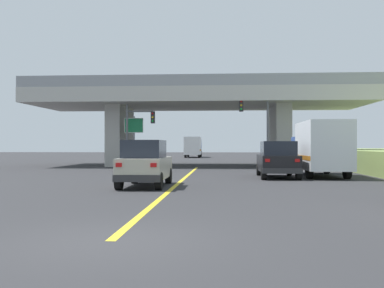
{
  "coord_description": "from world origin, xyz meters",
  "views": [
    {
      "loc": [
        2.09,
        -8.26,
        1.78
      ],
      "look_at": [
        -0.23,
        25.77,
        1.91
      ],
      "focal_mm": 42.11,
      "sensor_mm": 36.0,
      "label": 1
    }
  ],
  "objects_px": {
    "traffic_signal_farside": "(137,127)",
    "highway_sign": "(134,130)",
    "suv_lead": "(145,163)",
    "semi_truck_distant": "(193,147)",
    "suv_crossing": "(278,159)",
    "traffic_signal_nearside": "(259,119)",
    "box_truck": "(320,148)"
  },
  "relations": [
    {
      "from": "box_truck",
      "to": "traffic_signal_farside",
      "type": "xyz_separation_m",
      "value": [
        -12.55,
        9.27,
        1.61
      ]
    },
    {
      "from": "suv_crossing",
      "to": "traffic_signal_farside",
      "type": "bearing_deg",
      "value": 134.1
    },
    {
      "from": "traffic_signal_nearside",
      "to": "traffic_signal_farside",
      "type": "bearing_deg",
      "value": 177.15
    },
    {
      "from": "box_truck",
      "to": "highway_sign",
      "type": "xyz_separation_m",
      "value": [
        -12.95,
        10.17,
        1.43
      ]
    },
    {
      "from": "suv_crossing",
      "to": "highway_sign",
      "type": "height_order",
      "value": "highway_sign"
    },
    {
      "from": "suv_lead",
      "to": "traffic_signal_nearside",
      "type": "relative_size",
      "value": 0.7
    },
    {
      "from": "suv_lead",
      "to": "box_truck",
      "type": "height_order",
      "value": "box_truck"
    },
    {
      "from": "traffic_signal_nearside",
      "to": "semi_truck_distant",
      "type": "relative_size",
      "value": 0.84
    },
    {
      "from": "suv_lead",
      "to": "semi_truck_distant",
      "type": "distance_m",
      "value": 48.71
    },
    {
      "from": "suv_lead",
      "to": "traffic_signal_farside",
      "type": "bearing_deg",
      "value": 102.22
    },
    {
      "from": "suv_lead",
      "to": "suv_crossing",
      "type": "distance_m",
      "value": 8.72
    },
    {
      "from": "box_truck",
      "to": "traffic_signal_nearside",
      "type": "height_order",
      "value": "traffic_signal_nearside"
    },
    {
      "from": "traffic_signal_nearside",
      "to": "highway_sign",
      "type": "distance_m",
      "value": 10.25
    },
    {
      "from": "suv_lead",
      "to": "suv_crossing",
      "type": "height_order",
      "value": "same"
    },
    {
      "from": "box_truck",
      "to": "highway_sign",
      "type": "distance_m",
      "value": 16.52
    },
    {
      "from": "traffic_signal_nearside",
      "to": "suv_lead",
      "type": "bearing_deg",
      "value": -111.24
    },
    {
      "from": "box_truck",
      "to": "traffic_signal_nearside",
      "type": "xyz_separation_m",
      "value": [
        -2.82,
        8.78,
        2.19
      ]
    },
    {
      "from": "traffic_signal_nearside",
      "to": "highway_sign",
      "type": "relative_size",
      "value": 1.46
    },
    {
      "from": "traffic_signal_farside",
      "to": "highway_sign",
      "type": "height_order",
      "value": "traffic_signal_farside"
    },
    {
      "from": "highway_sign",
      "to": "traffic_signal_nearside",
      "type": "bearing_deg",
      "value": -7.79
    },
    {
      "from": "suv_crossing",
      "to": "highway_sign",
      "type": "relative_size",
      "value": 1.11
    },
    {
      "from": "traffic_signal_nearside",
      "to": "traffic_signal_farside",
      "type": "relative_size",
      "value": 1.2
    },
    {
      "from": "traffic_signal_farside",
      "to": "highway_sign",
      "type": "distance_m",
      "value": 1.0
    },
    {
      "from": "suv_crossing",
      "to": "box_truck",
      "type": "relative_size",
      "value": 0.67
    },
    {
      "from": "traffic_signal_nearside",
      "to": "box_truck",
      "type": "bearing_deg",
      "value": -72.2
    },
    {
      "from": "traffic_signal_farside",
      "to": "suv_crossing",
      "type": "bearing_deg",
      "value": -46.43
    },
    {
      "from": "box_truck",
      "to": "traffic_signal_nearside",
      "type": "relative_size",
      "value": 1.13
    },
    {
      "from": "suv_lead",
      "to": "box_truck",
      "type": "xyz_separation_m",
      "value": [
        9.0,
        7.12,
        0.63
      ]
    },
    {
      "from": "semi_truck_distant",
      "to": "box_truck",
      "type": "bearing_deg",
      "value": -76.34
    },
    {
      "from": "suv_lead",
      "to": "suv_crossing",
      "type": "relative_size",
      "value": 0.93
    },
    {
      "from": "suv_lead",
      "to": "box_truck",
      "type": "relative_size",
      "value": 0.63
    },
    {
      "from": "highway_sign",
      "to": "suv_crossing",
      "type": "bearing_deg",
      "value": -47.67
    }
  ]
}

